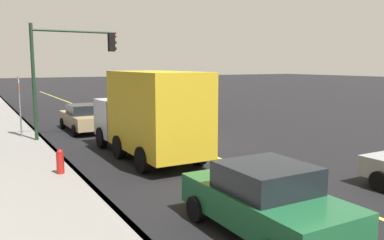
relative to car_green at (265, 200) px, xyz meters
name	(u,v)px	position (x,y,z in m)	size (l,w,h in m)	color
ground	(173,141)	(10.30, -2.95, -0.77)	(200.00, 200.00, 0.00)	black
sidewalk_slab	(11,156)	(10.30, 4.08, -0.70)	(80.00, 3.48, 0.15)	gray
curb_edge	(55,152)	(10.30, 2.42, -0.70)	(80.00, 0.16, 0.15)	slate
lane_stripe_center	(173,141)	(10.30, -2.95, -0.77)	(80.00, 0.16, 0.01)	#D8CC4C
car_green	(265,200)	(0.00, 0.00, 0.00)	(4.05, 2.04, 1.55)	#1E6038
car_tan	(85,118)	(15.24, -0.06, -0.03)	(4.45, 1.96, 1.47)	tan
car_navy	(151,109)	(17.09, -4.83, 0.01)	(4.63, 2.09, 1.51)	navy
truck_yellow	(150,114)	(7.67, -0.67, 0.97)	(6.88, 2.43, 3.37)	silver
traffic_light_mast	(68,62)	(12.99, 1.18, 2.98)	(0.28, 4.05, 5.45)	#1E3823
street_sign_post	(20,103)	(14.37, 3.25, 1.01)	(0.60, 0.08, 3.04)	slate
fire_hydrant	(60,164)	(6.55, 2.94, -0.31)	(0.24, 0.24, 0.94)	red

